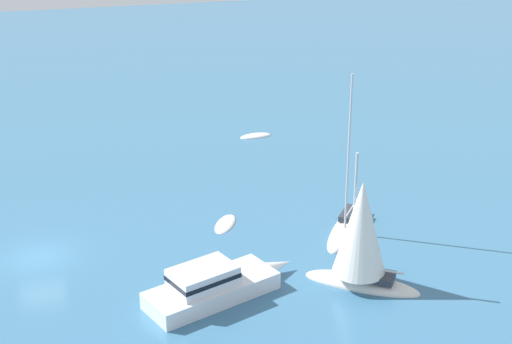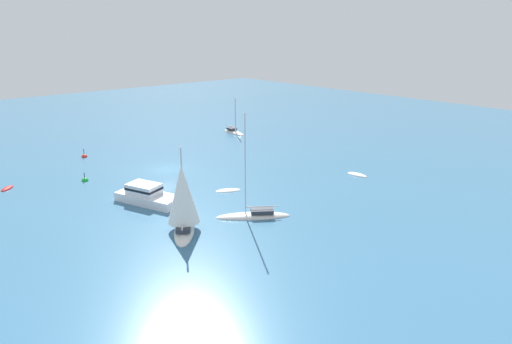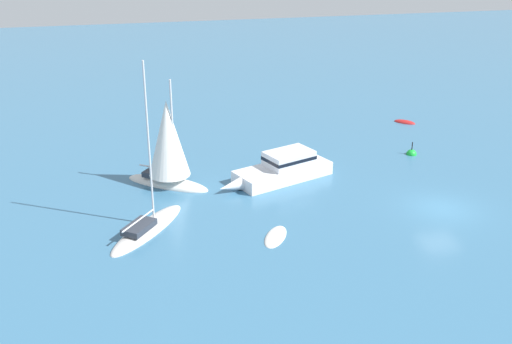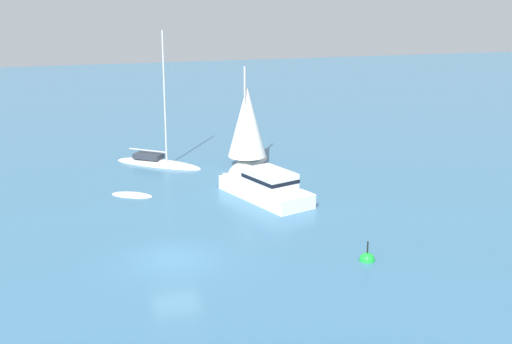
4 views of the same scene
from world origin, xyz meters
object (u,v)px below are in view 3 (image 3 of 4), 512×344
object	(u,v)px
tender	(275,237)
sailboat	(147,228)
dinghy	(405,123)
sloop	(168,148)
launch	(282,169)
channel_buoy	(411,154)

from	to	relation	value
tender	sailboat	size ratio (longest dim) A/B	0.29
tender	dinghy	xyz separation A→B (m)	(-16.88, -18.26, 0.00)
sailboat	sloop	bearing A→B (deg)	19.79
dinghy	launch	world-z (taller)	launch
dinghy	channel_buoy	size ratio (longest dim) A/B	1.40
launch	tender	bearing A→B (deg)	51.44
launch	channel_buoy	size ratio (longest dim) A/B	6.16
sailboat	launch	size ratio (longest dim) A/B	1.19
dinghy	launch	size ratio (longest dim) A/B	0.23
dinghy	tender	bearing A→B (deg)	91.12
tender	dinghy	bearing A→B (deg)	-13.83
channel_buoy	sloop	bearing A→B (deg)	4.96
dinghy	channel_buoy	distance (m)	8.19
sailboat	launch	world-z (taller)	sailboat
sloop	sailboat	world-z (taller)	sailboat
tender	channel_buoy	size ratio (longest dim) A/B	2.11
sailboat	launch	bearing A→B (deg)	-23.06
tender	launch	bearing A→B (deg)	11.18
sloop	tender	distance (m)	10.76
channel_buoy	tender	bearing A→B (deg)	37.66
sailboat	tender	bearing A→B (deg)	-72.54
sloop	launch	xyz separation A→B (m)	(-7.87, 0.75, -1.91)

